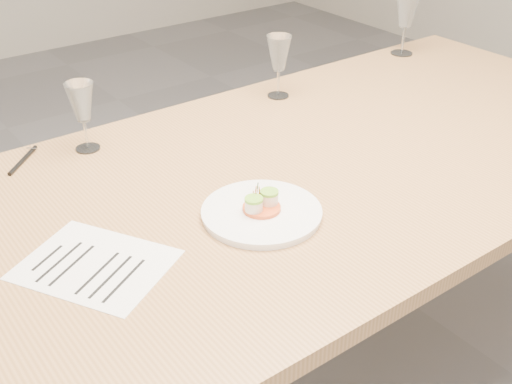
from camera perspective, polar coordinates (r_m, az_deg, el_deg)
dining_table at (r=1.55m, az=1.00°, el=-0.77°), size 2.40×1.00×0.75m
dinner_plate at (r=1.36m, az=0.52°, el=-1.73°), size 0.26×0.26×0.07m
recipe_sheet at (r=1.27m, az=-14.12°, el=-6.30°), size 0.32×0.34×0.00m
ballpoint_pen at (r=1.68m, az=-20.00°, el=2.70°), size 0.11×0.11×0.01m
wine_glass_1 at (r=1.65m, az=-15.27°, el=7.58°), size 0.07×0.07×0.18m
wine_glass_2 at (r=1.92m, az=2.05°, el=12.11°), size 0.07×0.07×0.19m
wine_glass_3 at (r=2.35m, az=13.25°, el=15.45°), size 0.09×0.09×0.22m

